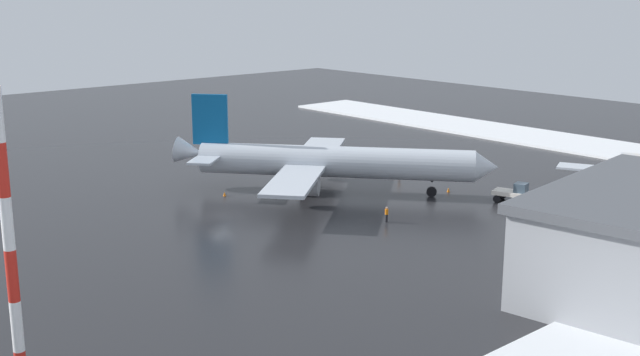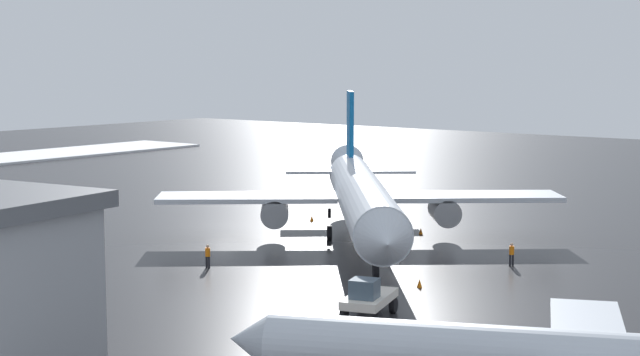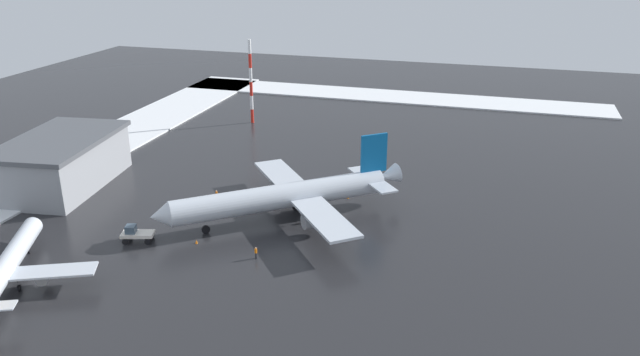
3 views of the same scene
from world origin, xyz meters
TOP-DOWN VIEW (x-y plane):
  - ground_plane at (0.00, 0.00)m, footprint 240.00×240.00m
  - snow_bank_right at (67.00, 0.00)m, footprint 14.00×116.00m
  - airplane_parked_portside at (15.81, -0.49)m, footprint 30.55×33.50m
  - pushback_tug at (29.22, -18.89)m, footprint 3.45×5.04m
  - ground_crew_mid_apron at (29.08, -0.38)m, footprint 0.36×0.36m
  - ground_crew_by_nose_gear at (12.02, -14.35)m, footprint 0.36×0.36m
  - antenna_mast at (-32.83, -26.33)m, footprint 0.70×0.70m
  - traffic_cone_near_nose at (5.18, 6.57)m, footprint 0.36×0.36m
  - traffic_cone_mid_line at (27.39, -10.28)m, footprint 0.36×0.36m
  - traffic_cone_wingtip_side at (16.89, 6.86)m, footprint 0.36×0.36m

SIDE VIEW (x-z plane):
  - ground_plane at x=0.00m, z-range 0.00..0.00m
  - snow_bank_right at x=67.00m, z-range 0.00..0.36m
  - traffic_cone_near_nose at x=5.18m, z-range 0.00..0.55m
  - traffic_cone_mid_line at x=27.39m, z-range 0.00..0.55m
  - traffic_cone_wingtip_side at x=16.89m, z-range 0.00..0.55m
  - ground_crew_mid_apron at x=29.08m, z-range 0.12..1.83m
  - ground_crew_by_nose_gear at x=12.02m, z-range 0.12..1.83m
  - pushback_tug at x=29.22m, z-range 0.03..2.53m
  - airplane_parked_portside at x=15.81m, z-range -2.04..9.98m
  - antenna_mast at x=-32.83m, z-range 0.00..19.50m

